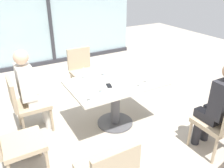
% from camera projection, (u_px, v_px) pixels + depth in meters
% --- Properties ---
extents(ground_plane, '(12.00, 12.00, 0.00)m').
position_uv_depth(ground_plane, '(115.00, 123.00, 3.70)').
color(ground_plane, '#A89E8E').
extents(window_wall_backdrop, '(4.52, 0.10, 2.70)m').
position_uv_depth(window_wall_backdrop, '(49.00, 16.00, 5.67)').
color(window_wall_backdrop, '#9EB7BC').
rests_on(window_wall_backdrop, ground_plane).
extents(dining_table_main, '(1.37, 0.88, 0.73)m').
position_uv_depth(dining_table_main, '(115.00, 92.00, 3.46)').
color(dining_table_main, silver).
rests_on(dining_table_main, ground_plane).
extents(chair_front_right, '(0.46, 0.50, 0.87)m').
position_uv_depth(chair_front_right, '(223.00, 122.00, 2.87)').
color(chair_front_right, tan).
rests_on(chair_front_right, ground_plane).
extents(chair_far_left, '(0.50, 0.46, 0.87)m').
position_uv_depth(chair_far_left, '(25.00, 102.00, 3.33)').
color(chair_far_left, tan).
rests_on(chair_far_left, ground_plane).
extents(chair_near_window, '(0.46, 0.51, 0.87)m').
position_uv_depth(chair_near_window, '(82.00, 69.00, 4.46)').
color(chair_near_window, tan).
rests_on(chair_near_window, ground_plane).
extents(chair_side_end, '(0.50, 0.46, 0.87)m').
position_uv_depth(chair_side_end, '(12.00, 141.00, 2.55)').
color(chair_side_end, tan).
rests_on(chair_side_end, ground_plane).
extents(person_front_right, '(0.34, 0.39, 1.26)m').
position_uv_depth(person_front_right, '(219.00, 104.00, 2.87)').
color(person_front_right, '#28282D').
rests_on(person_front_right, ground_plane).
extents(person_far_left, '(0.39, 0.34, 1.26)m').
position_uv_depth(person_far_left, '(31.00, 87.00, 3.29)').
color(person_far_left, silver).
rests_on(person_far_left, ground_plane).
extents(wine_glass_0, '(0.07, 0.07, 0.18)m').
position_uv_depth(wine_glass_0, '(101.00, 83.00, 3.03)').
color(wine_glass_0, silver).
rests_on(wine_glass_0, dining_table_main).
extents(wine_glass_1, '(0.07, 0.07, 0.18)m').
position_uv_depth(wine_glass_1, '(89.00, 92.00, 2.81)').
color(wine_glass_1, silver).
rests_on(wine_glass_1, dining_table_main).
extents(wine_glass_2, '(0.07, 0.07, 0.18)m').
position_uv_depth(wine_glass_2, '(140.00, 78.00, 3.17)').
color(wine_glass_2, silver).
rests_on(wine_glass_2, dining_table_main).
extents(wine_glass_3, '(0.07, 0.07, 0.18)m').
position_uv_depth(wine_glass_3, '(147.00, 74.00, 3.29)').
color(wine_glass_3, silver).
rests_on(wine_glass_3, dining_table_main).
extents(wine_glass_4, '(0.07, 0.07, 0.18)m').
position_uv_depth(wine_glass_4, '(104.00, 67.00, 3.53)').
color(wine_glass_4, silver).
rests_on(wine_glass_4, dining_table_main).
extents(wine_glass_5, '(0.07, 0.07, 0.18)m').
position_uv_depth(wine_glass_5, '(84.00, 70.00, 3.42)').
color(wine_glass_5, silver).
rests_on(wine_glass_5, dining_table_main).
extents(coffee_cup, '(0.08, 0.08, 0.09)m').
position_uv_depth(coffee_cup, '(95.00, 84.00, 3.22)').
color(coffee_cup, white).
rests_on(coffee_cup, dining_table_main).
extents(cell_phone_on_table, '(0.11, 0.16, 0.01)m').
position_uv_depth(cell_phone_on_table, '(109.00, 86.00, 3.26)').
color(cell_phone_on_table, black).
rests_on(cell_phone_on_table, dining_table_main).
extents(handbag_1, '(0.33, 0.23, 0.28)m').
position_uv_depth(handbag_1, '(28.00, 144.00, 3.04)').
color(handbag_1, '#232328').
rests_on(handbag_1, ground_plane).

